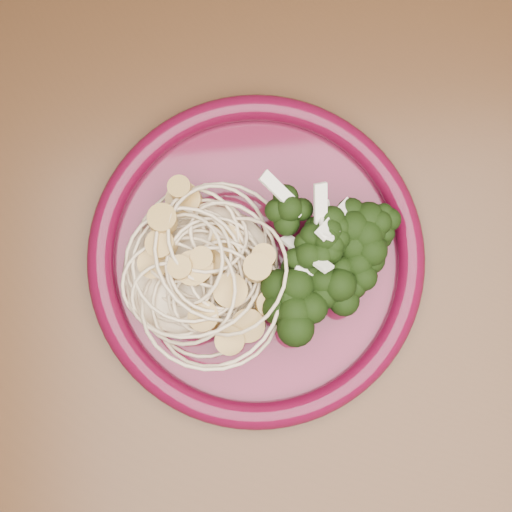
% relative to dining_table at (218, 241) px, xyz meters
% --- Properties ---
extents(dining_table, '(1.20, 0.80, 0.75)m').
position_rel_dining_table_xyz_m(dining_table, '(0.00, 0.00, 0.00)').
color(dining_table, '#472814').
rests_on(dining_table, ground).
extents(dinner_plate, '(0.32, 0.32, 0.02)m').
position_rel_dining_table_xyz_m(dinner_plate, '(0.03, -0.03, 0.11)').
color(dinner_plate, '#510F23').
rests_on(dinner_plate, dining_table).
extents(spaghetti_pile, '(0.14, 0.13, 0.03)m').
position_rel_dining_table_xyz_m(spaghetti_pile, '(-0.01, -0.04, 0.12)').
color(spaghetti_pile, '#CCB48D').
rests_on(spaghetti_pile, dinner_plate).
extents(scallop_cluster, '(0.15, 0.15, 0.05)m').
position_rel_dining_table_xyz_m(scallop_cluster, '(-0.01, -0.04, 0.16)').
color(scallop_cluster, tan).
rests_on(scallop_cluster, spaghetti_pile).
extents(broccoli_pile, '(0.12, 0.17, 0.06)m').
position_rel_dining_table_xyz_m(broccoli_pile, '(0.09, -0.03, 0.13)').
color(broccoli_pile, black).
rests_on(broccoli_pile, dinner_plate).
extents(onion_garnish, '(0.08, 0.11, 0.05)m').
position_rel_dining_table_xyz_m(onion_garnish, '(0.09, -0.03, 0.17)').
color(onion_garnish, silver).
rests_on(onion_garnish, broccoli_pile).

